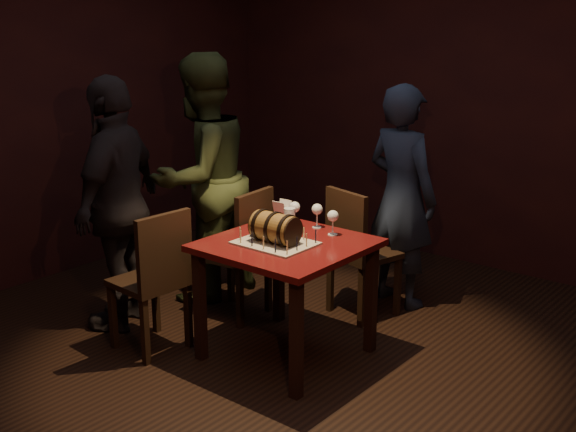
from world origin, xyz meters
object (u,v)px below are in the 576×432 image
(chair_back, at_px, (356,246))
(person_left_front, at_px, (118,204))
(wine_glass_left, at_px, (295,208))
(pint_of_ale, at_px, (290,220))
(person_left_rear, at_px, (202,178))
(barrel_cake, at_px, (275,228))
(person_back, at_px, (401,197))
(wine_glass_mid, at_px, (317,210))
(chair_left_rear, at_px, (243,247))
(chair_left_front, at_px, (156,274))
(pub_table, at_px, (286,259))
(wine_glass_right, at_px, (333,217))

(chair_back, height_order, person_left_front, person_left_front)
(wine_glass_left, height_order, chair_back, chair_back)
(pint_of_ale, relative_size, person_left_rear, 0.08)
(barrel_cake, height_order, person_back, person_back)
(wine_glass_mid, distance_m, chair_back, 0.55)
(person_left_rear, height_order, person_left_front, person_left_rear)
(wine_glass_mid, xyz_separation_m, chair_left_rear, (-0.57, -0.09, -0.34))
(chair_left_front, distance_m, person_back, 1.86)
(chair_left_front, xyz_separation_m, person_back, (0.76, 1.68, 0.29))
(person_left_rear, bearing_deg, chair_left_front, 28.49)
(wine_glass_left, bearing_deg, chair_left_front, -121.59)
(pub_table, distance_m, person_left_front, 1.25)
(pub_table, height_order, person_back, person_back)
(pub_table, relative_size, wine_glass_right, 5.59)
(wine_glass_mid, bearing_deg, wine_glass_right, -20.71)
(pub_table, relative_size, wine_glass_mid, 5.59)
(wine_glass_right, xyz_separation_m, chair_back, (-0.14, 0.49, -0.35))
(person_back, bearing_deg, barrel_cake, 94.82)
(wine_glass_right, bearing_deg, pint_of_ale, -159.38)
(pub_table, bearing_deg, chair_back, 90.57)
(wine_glass_left, bearing_deg, person_back, 72.71)
(pub_table, height_order, barrel_cake, barrel_cake)
(wine_glass_mid, bearing_deg, chair_left_front, -127.06)
(chair_left_rear, relative_size, person_left_rear, 0.51)
(wine_glass_mid, xyz_separation_m, chair_back, (0.03, 0.42, -0.34))
(barrel_cake, xyz_separation_m, chair_left_front, (-0.64, -0.40, -0.33))
(wine_glass_left, bearing_deg, person_left_front, -147.56)
(wine_glass_left, distance_m, person_left_front, 1.19)
(wine_glass_left, height_order, wine_glass_mid, same)
(wine_glass_left, distance_m, wine_glass_right, 0.32)
(wine_glass_left, bearing_deg, wine_glass_mid, 18.40)
(person_left_front, bearing_deg, wine_glass_left, 97.98)
(chair_left_front, bearing_deg, wine_glass_mid, 52.94)
(wine_glass_right, distance_m, person_back, 0.91)
(chair_left_rear, bearing_deg, person_back, 52.81)
(wine_glass_mid, height_order, person_left_rear, person_left_rear)
(wine_glass_mid, bearing_deg, person_back, 81.20)
(chair_left_rear, height_order, person_back, person_back)
(person_back, bearing_deg, person_left_rear, 43.54)
(barrel_cake, height_order, wine_glass_mid, barrel_cake)
(wine_glass_mid, height_order, chair_left_rear, chair_left_rear)
(barrel_cake, height_order, chair_left_front, barrel_cake)
(chair_left_front, relative_size, person_left_front, 0.54)
(wine_glass_mid, xyz_separation_m, person_left_front, (-1.15, -0.69, -0.01))
(wine_glass_right, bearing_deg, wine_glass_left, 177.16)
(chair_left_front, relative_size, person_left_rear, 0.51)
(barrel_cake, relative_size, chair_back, 0.36)
(person_left_front, bearing_deg, chair_left_rear, 111.73)
(wine_glass_mid, distance_m, chair_left_front, 1.10)
(person_left_rear, bearing_deg, pub_table, 71.02)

